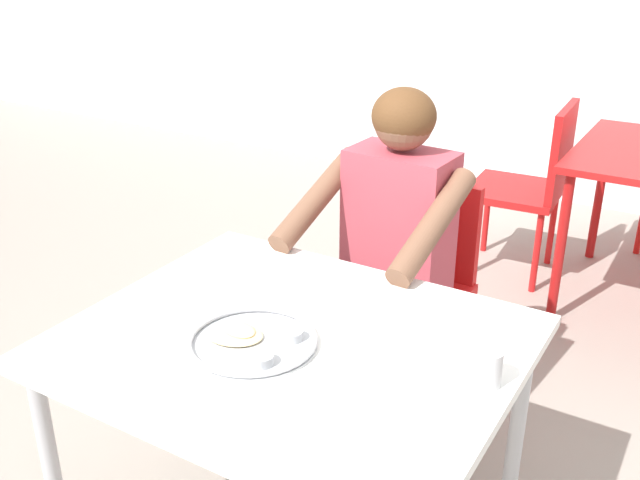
{
  "coord_description": "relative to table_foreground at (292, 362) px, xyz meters",
  "views": [
    {
      "loc": [
        0.87,
        -1.28,
        1.66
      ],
      "look_at": [
        -0.05,
        0.25,
        0.87
      ],
      "focal_mm": 40.8,
      "sensor_mm": 36.0,
      "label": 1
    }
  ],
  "objects": [
    {
      "name": "chair_red_left",
      "position": [
        0.02,
        2.12,
        -0.14
      ],
      "size": [
        0.45,
        0.46,
        0.87
      ],
      "color": "red",
      "rests_on": "ground"
    },
    {
      "name": "drinking_cup",
      "position": [
        0.47,
        0.05,
        0.12
      ],
      "size": [
        0.07,
        0.07,
        0.09
      ],
      "color": "silver",
      "rests_on": "table_foreground"
    },
    {
      "name": "table_foreground",
      "position": [
        0.0,
        0.0,
        0.0
      ],
      "size": [
        1.08,
        0.9,
        0.72
      ],
      "color": "white",
      "rests_on": "ground"
    },
    {
      "name": "thali_tray",
      "position": [
        -0.06,
        -0.08,
        0.08
      ],
      "size": [
        0.31,
        0.31,
        0.03
      ],
      "color": "#B7BABF",
      "rests_on": "table_foreground"
    },
    {
      "name": "chair_foreground",
      "position": [
        -0.07,
        0.89,
        -0.16
      ],
      "size": [
        0.43,
        0.43,
        0.82
      ],
      "color": "red",
      "rests_on": "ground"
    },
    {
      "name": "diner_foreground",
      "position": [
        -0.08,
        0.67,
        0.06
      ],
      "size": [
        0.51,
        0.57,
        1.19
      ],
      "color": "#272727",
      "rests_on": "ground"
    }
  ]
}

